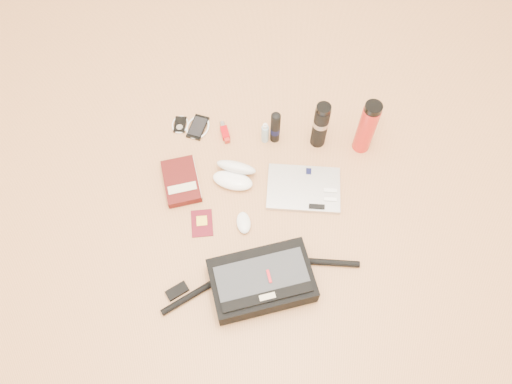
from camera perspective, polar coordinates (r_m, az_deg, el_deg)
ground at (r=2.07m, az=-0.22°, el=-3.65°), size 4.00×4.00×0.00m
messenger_bag at (r=1.93m, az=0.60°, el=-10.12°), size 0.77×0.33×0.11m
laptop at (r=2.14m, az=5.50°, el=0.39°), size 0.32×0.23×0.03m
book at (r=2.16m, az=-8.51°, el=1.22°), size 0.20×0.25×0.04m
passport at (r=2.08m, az=-6.19°, el=-3.55°), size 0.10×0.13×0.01m
mouse at (r=2.05m, az=-1.43°, el=-3.53°), size 0.07×0.11×0.03m
sunglasses_case at (r=2.13m, az=-2.49°, el=2.07°), size 0.20×0.18×0.10m
ipod at (r=2.33m, az=-8.67°, el=7.63°), size 0.08×0.09×0.01m
phone at (r=2.31m, az=-6.66°, el=7.37°), size 0.13×0.14×0.01m
inhaler at (r=2.27m, az=-3.59°, el=6.84°), size 0.05×0.11×0.03m
spray_bottle at (r=2.22m, az=1.04°, el=6.74°), size 0.04×0.04×0.12m
aerosol_can at (r=2.19m, az=2.22°, el=7.41°), size 0.06×0.06×0.18m
thermos_black at (r=2.17m, az=7.38°, el=7.60°), size 0.08×0.08×0.26m
thermos_red at (r=2.18m, az=12.55°, el=7.22°), size 0.10×0.10×0.29m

